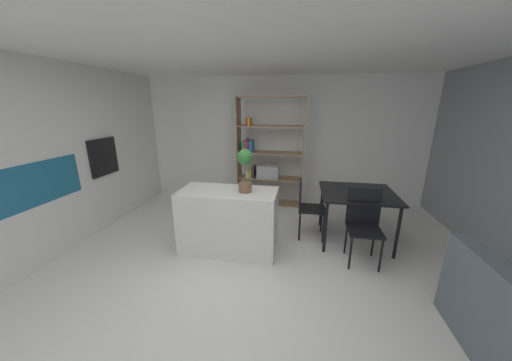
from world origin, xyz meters
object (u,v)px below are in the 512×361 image
Objects in this scene: built_in_oven at (103,157)px; kitchen_island at (229,221)px; dining_table at (357,197)px; dining_chair_island_side at (306,204)px; dining_chair_near at (364,220)px; potted_plant_on_island at (245,166)px; open_bookshelf at (265,160)px.

built_in_oven reaches higher than kitchen_island.
dining_table is at bearing 18.12° from kitchen_island.
dining_chair_island_side is (1.08, 0.60, 0.10)m from kitchen_island.
built_in_oven is 3.40m from dining_chair_island_side.
kitchen_island is at bearing -177.60° from dining_chair_near.
open_bookshelf reaches higher than potted_plant_on_island.
potted_plant_on_island is (0.24, 0.01, 0.80)m from kitchen_island.
kitchen_island is 1.49× the size of dining_chair_island_side.
dining_chair_near is 1.08× the size of dining_chair_island_side.
kitchen_island is 1.24m from dining_chair_island_side.
dining_chair_near is at bearing -5.26° from built_in_oven.
dining_table is 1.08× the size of dining_chair_near.
potted_plant_on_island is at bearing -89.85° from open_bookshelf.
kitchen_island is at bearing 118.78° from dining_chair_island_side.
kitchen_island is at bearing -11.54° from built_in_oven.
dining_chair_island_side is at bearing -179.99° from dining_table.
potted_plant_on_island is 1.97m from open_bookshelf.
dining_table is at bearing 89.69° from dining_chair_near.
potted_plant_on_island is 1.24m from dining_chair_island_side.
dining_chair_near is at bearing -90.05° from dining_table.
potted_plant_on_island is at bearing 125.08° from dining_chair_island_side.
dining_chair_near is at bearing -124.74° from dining_chair_island_side.
open_bookshelf is (0.24, 1.95, 0.49)m from kitchen_island.
dining_chair_near is (1.82, 0.08, 0.13)m from kitchen_island.
kitchen_island is 1.38× the size of dining_chair_near.
built_in_oven is at bearing -149.13° from open_bookshelf.
built_in_oven is 2.92m from open_bookshelf.
dining_table is 0.53m from dining_chair_near.
built_in_oven is 0.67× the size of dining_chair_island_side.
open_bookshelf is at bearing 31.84° from dining_chair_island_side.
dining_chair_near is at bearing 2.67° from kitchen_island.
dining_chair_island_side is (0.84, 0.59, -0.71)m from potted_plant_on_island.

